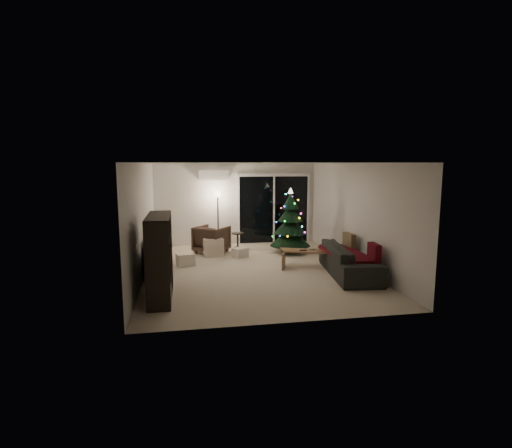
{
  "coord_description": "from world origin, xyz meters",
  "views": [
    {
      "loc": [
        -1.58,
        -9.05,
        2.47
      ],
      "look_at": [
        0.1,
        0.3,
        1.05
      ],
      "focal_mm": 28.0,
      "sensor_mm": 36.0,
      "label": 1
    }
  ],
  "objects_px": {
    "armchair": "(212,239)",
    "sofa": "(350,260)",
    "christmas_tree": "(290,221)",
    "coffee_table": "(309,259)",
    "media_cabinet": "(155,262)",
    "bookshelf": "(149,257)"
  },
  "relations": [
    {
      "from": "sofa",
      "to": "bookshelf",
      "type": "bearing_deg",
      "value": 108.45
    },
    {
      "from": "christmas_tree",
      "to": "bookshelf",
      "type": "bearing_deg",
      "value": -137.24
    },
    {
      "from": "armchair",
      "to": "coffee_table",
      "type": "height_order",
      "value": "armchair"
    },
    {
      "from": "media_cabinet",
      "to": "sofa",
      "type": "xyz_separation_m",
      "value": [
        4.3,
        -0.46,
        -0.03
      ]
    },
    {
      "from": "media_cabinet",
      "to": "sofa",
      "type": "height_order",
      "value": "media_cabinet"
    },
    {
      "from": "bookshelf",
      "to": "media_cabinet",
      "type": "relative_size",
      "value": 1.32
    },
    {
      "from": "bookshelf",
      "to": "coffee_table",
      "type": "distance_m",
      "value": 4.01
    },
    {
      "from": "christmas_tree",
      "to": "media_cabinet",
      "type": "bearing_deg",
      "value": -150.93
    },
    {
      "from": "bookshelf",
      "to": "sofa",
      "type": "height_order",
      "value": "bookshelf"
    },
    {
      "from": "media_cabinet",
      "to": "coffee_table",
      "type": "height_order",
      "value": "media_cabinet"
    },
    {
      "from": "armchair",
      "to": "coffee_table",
      "type": "xyz_separation_m",
      "value": [
        2.21,
        -2.05,
        -0.17
      ]
    },
    {
      "from": "bookshelf",
      "to": "armchair",
      "type": "relative_size",
      "value": 1.86
    },
    {
      "from": "sofa",
      "to": "christmas_tree",
      "type": "xyz_separation_m",
      "value": [
        -0.73,
        2.44,
        0.58
      ]
    },
    {
      "from": "coffee_table",
      "to": "christmas_tree",
      "type": "height_order",
      "value": "christmas_tree"
    },
    {
      "from": "bookshelf",
      "to": "sofa",
      "type": "relative_size",
      "value": 0.67
    },
    {
      "from": "coffee_table",
      "to": "bookshelf",
      "type": "bearing_deg",
      "value": -134.66
    },
    {
      "from": "bookshelf",
      "to": "sofa",
      "type": "xyz_separation_m",
      "value": [
        4.3,
        0.86,
        -0.44
      ]
    },
    {
      "from": "armchair",
      "to": "coffee_table",
      "type": "relative_size",
      "value": 0.64
    },
    {
      "from": "armchair",
      "to": "sofa",
      "type": "xyz_separation_m",
      "value": [
        2.91,
        -2.86,
        -0.04
      ]
    },
    {
      "from": "bookshelf",
      "to": "christmas_tree",
      "type": "height_order",
      "value": "christmas_tree"
    },
    {
      "from": "armchair",
      "to": "sofa",
      "type": "height_order",
      "value": "armchair"
    },
    {
      "from": "bookshelf",
      "to": "armchair",
      "type": "height_order",
      "value": "bookshelf"
    }
  ]
}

